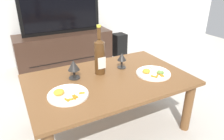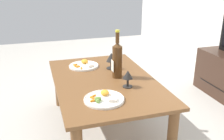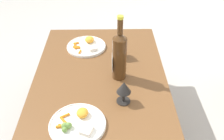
{
  "view_description": "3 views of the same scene",
  "coord_description": "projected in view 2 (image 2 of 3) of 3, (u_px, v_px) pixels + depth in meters",
  "views": [
    {
      "loc": [
        -0.63,
        -1.25,
        1.16
      ],
      "look_at": [
        0.04,
        0.02,
        0.5
      ],
      "focal_mm": 33.38,
      "sensor_mm": 36.0,
      "label": 1
    },
    {
      "loc": [
        1.81,
        -0.49,
        1.22
      ],
      "look_at": [
        0.03,
        0.05,
        0.53
      ],
      "focal_mm": 41.28,
      "sensor_mm": 36.0,
      "label": 2
    },
    {
      "loc": [
        1.15,
        0.05,
        1.38
      ],
      "look_at": [
        0.05,
        0.07,
        0.55
      ],
      "focal_mm": 41.5,
      "sensor_mm": 36.0,
      "label": 3
    }
  ],
  "objects": [
    {
      "name": "goblet_left",
      "position": [
        111.0,
        58.0,
        2.23
      ],
      "size": [
        0.09,
        0.09,
        0.14
      ],
      "color": "black",
      "rests_on": "dining_table"
    },
    {
      "name": "ground_plane",
      "position": [
        105.0,
        128.0,
        2.18
      ],
      "size": [
        6.4,
        6.4,
        0.0
      ],
      "primitive_type": "plane",
      "color": "#B7B2A8"
    },
    {
      "name": "dining_table",
      "position": [
        105.0,
        88.0,
        2.05
      ],
      "size": [
        1.2,
        0.77,
        0.45
      ],
      "color": "brown",
      "rests_on": "ground_plane"
    },
    {
      "name": "dinner_plate_left",
      "position": [
        84.0,
        65.0,
        2.3
      ],
      "size": [
        0.26,
        0.26,
        0.05
      ],
      "color": "white",
      "rests_on": "dining_table"
    },
    {
      "name": "goblet_right",
      "position": [
        128.0,
        76.0,
        1.86
      ],
      "size": [
        0.07,
        0.07,
        0.13
      ],
      "color": "black",
      "rests_on": "dining_table"
    },
    {
      "name": "dinner_plate_right",
      "position": [
        104.0,
        99.0,
        1.69
      ],
      "size": [
        0.27,
        0.27,
        0.05
      ],
      "color": "white",
      "rests_on": "dining_table"
    },
    {
      "name": "wine_bottle",
      "position": [
        117.0,
        59.0,
        2.02
      ],
      "size": [
        0.08,
        0.08,
        0.38
      ],
      "color": "#4C2D14",
      "rests_on": "dining_table"
    }
  ]
}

